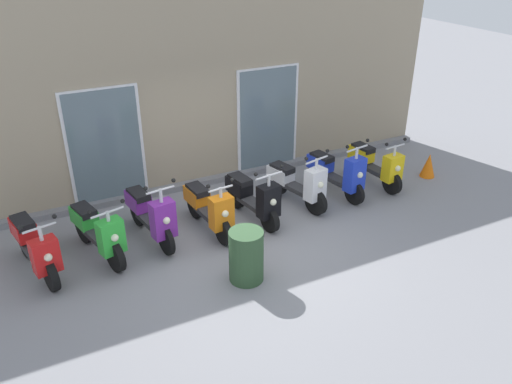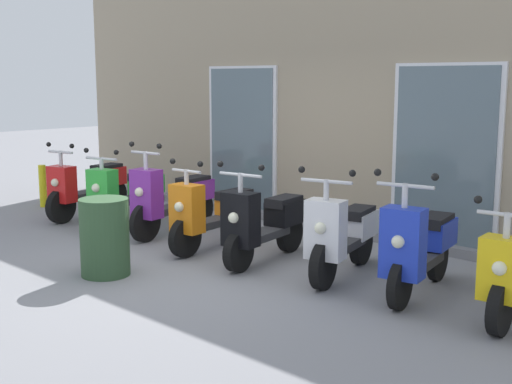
# 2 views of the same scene
# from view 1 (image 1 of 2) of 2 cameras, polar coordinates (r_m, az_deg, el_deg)

# --- Properties ---
(ground_plane) EXTENTS (40.00, 40.00, 0.00)m
(ground_plane) POSITION_cam_1_polar(r_m,az_deg,el_deg) (8.80, -0.64, -6.05)
(ground_plane) COLOR gray
(storefront_facade) EXTENTS (11.38, 0.50, 3.88)m
(storefront_facade) POSITION_cam_1_polar(r_m,az_deg,el_deg) (10.37, -7.64, 10.55)
(storefront_facade) COLOR gray
(storefront_facade) RESTS_ON ground_plane
(scooter_red) EXTENTS (0.69, 1.62, 1.19)m
(scooter_red) POSITION_cam_1_polar(r_m,az_deg,el_deg) (8.63, -23.31, -5.60)
(scooter_red) COLOR black
(scooter_red) RESTS_ON ground_plane
(scooter_green) EXTENTS (0.75, 1.62, 1.17)m
(scooter_green) POSITION_cam_1_polar(r_m,az_deg,el_deg) (8.71, -17.16, -4.17)
(scooter_green) COLOR black
(scooter_green) RESTS_ON ground_plane
(scooter_purple) EXTENTS (0.61, 1.64, 1.30)m
(scooter_purple) POSITION_cam_1_polar(r_m,az_deg,el_deg) (8.90, -11.59, -2.40)
(scooter_purple) COLOR black
(scooter_purple) RESTS_ON ground_plane
(scooter_orange) EXTENTS (0.52, 1.55, 1.17)m
(scooter_orange) POSITION_cam_1_polar(r_m,az_deg,el_deg) (9.05, -5.29, -1.73)
(scooter_orange) COLOR black
(scooter_orange) RESTS_ON ground_plane
(scooter_black) EXTENTS (0.64, 1.53, 1.22)m
(scooter_black) POSITION_cam_1_polar(r_m,az_deg,el_deg) (9.35, -0.32, -0.56)
(scooter_black) COLOR black
(scooter_black) RESTS_ON ground_plane
(scooter_white) EXTENTS (0.73, 1.55, 1.24)m
(scooter_white) POSITION_cam_1_polar(r_m,az_deg,el_deg) (9.89, 4.58, 1.02)
(scooter_white) COLOR black
(scooter_white) RESTS_ON ground_plane
(scooter_blue) EXTENTS (0.66, 1.54, 1.29)m
(scooter_blue) POSITION_cam_1_polar(r_m,az_deg,el_deg) (10.34, 8.97, 2.20)
(scooter_blue) COLOR black
(scooter_blue) RESTS_ON ground_plane
(scooter_yellow) EXTENTS (0.57, 1.51, 1.15)m
(scooter_yellow) POSITION_cam_1_polar(r_m,az_deg,el_deg) (10.94, 13.08, 3.06)
(scooter_yellow) COLOR black
(scooter_yellow) RESTS_ON ground_plane
(trash_bin) EXTENTS (0.53, 0.53, 0.84)m
(trash_bin) POSITION_cam_1_polar(r_m,az_deg,el_deg) (7.82, -1.09, -7.08)
(trash_bin) COLOR #2D4C2D
(trash_bin) RESTS_ON ground_plane
(traffic_cone) EXTENTS (0.32, 0.32, 0.52)m
(traffic_cone) POSITION_cam_1_polar(r_m,az_deg,el_deg) (11.70, 18.58, 2.83)
(traffic_cone) COLOR orange
(traffic_cone) RESTS_ON ground_plane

